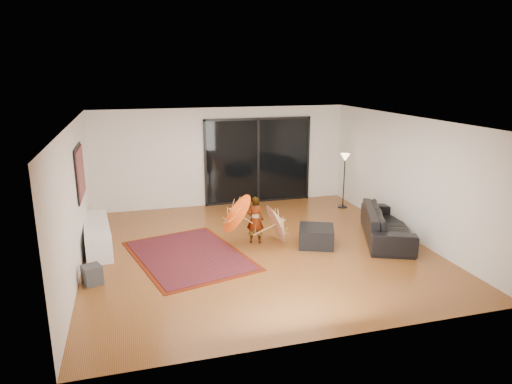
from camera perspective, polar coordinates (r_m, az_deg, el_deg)
name	(u,v)px	position (r m, az deg, el deg)	size (l,w,h in m)	color
floor	(257,249)	(9.73, 0.16, -7.11)	(7.00, 7.00, 0.00)	brown
ceiling	(257,121)	(9.07, 0.17, 8.91)	(7.00, 7.00, 0.00)	white
wall_back	(223,157)	(12.64, -4.16, 4.40)	(7.00, 7.00, 0.00)	silver
wall_front	(329,250)	(6.18, 9.10, -7.13)	(7.00, 7.00, 0.00)	silver
wall_left	(75,200)	(9.04, -21.71, -0.90)	(7.00, 7.00, 0.00)	silver
wall_right	(407,177)	(10.77, 18.40, 1.83)	(7.00, 7.00, 0.00)	silver
sliding_door	(258,161)	(12.87, 0.26, 3.94)	(3.06, 0.07, 2.40)	black
painting	(80,172)	(9.94, -21.12, 2.30)	(0.04, 1.28, 1.08)	black
media_console	(97,235)	(10.27, -19.23, -5.13)	(0.50, 1.99, 0.55)	white
speaker	(92,275)	(8.65, -19.80, -9.71)	(0.30, 0.30, 0.35)	#424244
persian_rug	(189,255)	(9.47, -8.40, -7.85)	(2.65, 3.23, 0.02)	#591807
sofa	(387,224)	(10.59, 16.04, -3.87)	(2.36, 0.92, 0.69)	black
ottoman	(316,236)	(9.92, 7.53, -5.50)	(0.73, 0.73, 0.42)	black
floor_lamp	(345,165)	(12.54, 11.03, 3.30)	(0.26, 0.26, 1.50)	black
child	(255,220)	(9.90, -0.12, -3.49)	(0.38, 0.25, 1.05)	#999999
parasol_orange	(231,213)	(9.66, -3.19, -2.67)	(0.69, 0.93, 0.92)	#EB4A0C
parasol_white	(283,220)	(9.94, 3.46, -3.56)	(0.52, 0.92, 0.94)	silver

